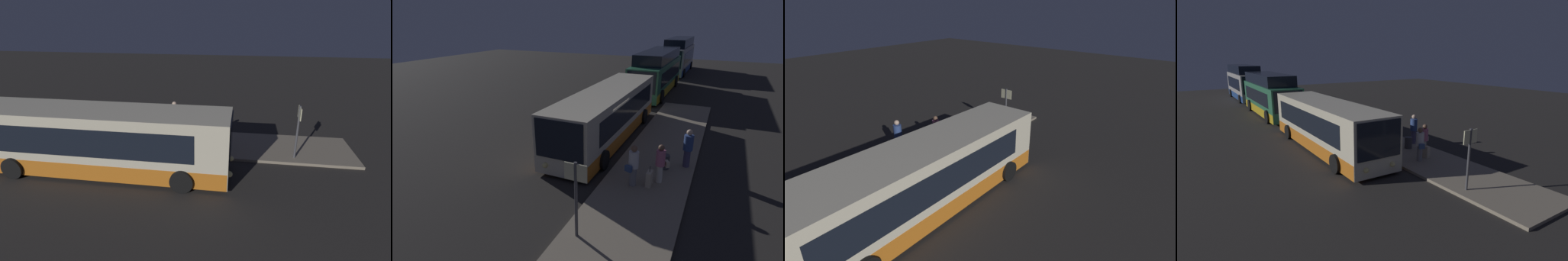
# 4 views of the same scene
# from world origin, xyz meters

# --- Properties ---
(ground) EXTENTS (80.00, 80.00, 0.00)m
(ground) POSITION_xyz_m (0.00, 0.00, 0.00)
(ground) COLOR #2B2826
(platform) EXTENTS (20.00, 3.39, 0.13)m
(platform) POSITION_xyz_m (0.00, 3.29, 0.07)
(platform) COLOR gray
(platform) RESTS_ON ground
(bus_lead) EXTENTS (11.12, 2.80, 2.77)m
(bus_lead) POSITION_xyz_m (-1.42, -0.08, 1.37)
(bus_lead) COLOR beige
(bus_lead) RESTS_ON ground
(bus_second) EXTENTS (10.75, 2.84, 3.72)m
(bus_second) POSITION_xyz_m (-13.86, -0.08, 1.66)
(bus_second) COLOR #2D704C
(bus_second) RESTS_ON ground
(bus_third) EXTENTS (10.35, 2.84, 4.13)m
(bus_third) POSITION_xyz_m (-26.22, -0.08, 1.85)
(bus_third) COLOR #B2ADA8
(bus_third) RESTS_ON ground
(passenger_boarding) EXTENTS (0.56, 0.63, 1.65)m
(passenger_boarding) POSITION_xyz_m (2.70, 3.77, 1.02)
(passenger_boarding) COLOR silver
(passenger_boarding) RESTS_ON platform
(passenger_waiting) EXTENTS (0.59, 0.59, 1.77)m
(passenger_waiting) POSITION_xyz_m (0.80, 4.59, 1.08)
(passenger_waiting) COLOR #4C476B
(passenger_waiting) RESTS_ON platform
(passenger_with_bags) EXTENTS (0.66, 0.53, 1.73)m
(passenger_with_bags) POSITION_xyz_m (3.40, 2.84, 1.06)
(passenger_with_bags) COLOR gray
(passenger_with_bags) RESTS_ON platform
(suitcase) EXTENTS (0.45, 0.20, 0.86)m
(suitcase) POSITION_xyz_m (3.17, 3.47, 0.44)
(suitcase) COLOR beige
(suitcase) RESTS_ON platform
(sign_post) EXTENTS (0.10, 0.72, 2.51)m
(sign_post) POSITION_xyz_m (7.04, 2.15, 1.75)
(sign_post) COLOR #4C4C51
(sign_post) RESTS_ON platform
(trash_bin) EXTENTS (0.44, 0.44, 0.65)m
(trash_bin) POSITION_xyz_m (1.40, 3.72, 0.46)
(trash_bin) COLOR #3F3F44
(trash_bin) RESTS_ON platform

